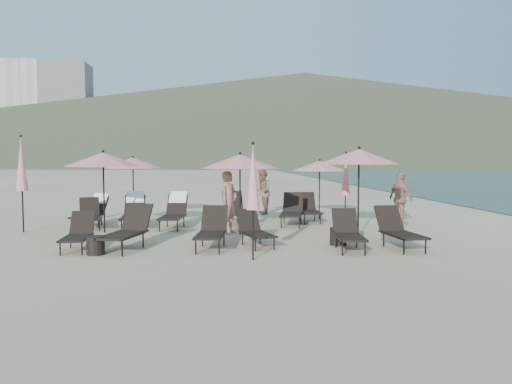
{
  "coord_description": "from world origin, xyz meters",
  "views": [
    {
      "loc": [
        -1.3,
        -11.99,
        2.19
      ],
      "look_at": [
        0.23,
        3.5,
        1.1
      ],
      "focal_mm": 35.0,
      "sensor_mm": 36.0,
      "label": 1
    }
  ],
  "objects": [
    {
      "name": "lounger_3",
      "position": [
        -0.14,
        0.16,
        0.4
      ],
      "size": [
        0.93,
        1.59,
        0.86
      ],
      "rotation": [
        0.0,
        0.0,
        0.26
      ],
      "color": "black",
      "rests_on": "ground"
    },
    {
      "name": "umbrella_open_4",
      "position": [
        2.67,
        5.29,
        1.88
      ],
      "size": [
        1.98,
        1.98,
        2.13
      ],
      "color": "black",
      "rests_on": "ground"
    },
    {
      "name": "lounger_8",
      "position": [
        -2.31,
        3.61,
        0.52
      ],
      "size": [
        0.86,
        1.82,
        1.09
      ],
      "rotation": [
        0.0,
        0.0,
        -0.13
      ],
      "color": "black",
      "rests_on": "ground"
    },
    {
      "name": "lounger_0",
      "position": [
        -4.34,
        0.05,
        0.4
      ],
      "size": [
        0.6,
        1.51,
        0.86
      ],
      "rotation": [
        0.0,
        0.0,
        0.02
      ],
      "color": "black",
      "rests_on": "ground"
    },
    {
      "name": "umbrella_closed_1",
      "position": [
        2.95,
        2.95,
        1.65
      ],
      "size": [
        0.28,
        0.28,
        2.37
      ],
      "color": "black",
      "rests_on": "ground"
    },
    {
      "name": "umbrella_open_2",
      "position": [
        2.9,
        1.48,
        2.21
      ],
      "size": [
        2.32,
        2.32,
        2.5
      ],
      "color": "black",
      "rests_on": "ground"
    },
    {
      "name": "umbrella_open_1",
      "position": [
        -0.37,
        1.99,
        2.07
      ],
      "size": [
        2.17,
        2.17,
        2.34
      ],
      "color": "black",
      "rests_on": "ground"
    },
    {
      "name": "beachgoer_b",
      "position": [
        0.81,
        6.96,
        0.86
      ],
      "size": [
        0.66,
        0.84,
        1.73
      ],
      "primitive_type": "imported",
      "rotation": [
        0.0,
        0.0,
        -1.58
      ],
      "color": "#945F4C",
      "rests_on": "ground"
    },
    {
      "name": "umbrella_closed_0",
      "position": [
        -0.33,
        -1.52,
        1.75
      ],
      "size": [
        0.29,
        0.29,
        2.52
      ],
      "color": "black",
      "rests_on": "ground"
    },
    {
      "name": "volcanic_headland",
      "position": [
        71.37,
        302.62,
        26.49
      ],
      "size": [
        690.0,
        690.0,
        55.0
      ],
      "color": "brown",
      "rests_on": "ground"
    },
    {
      "name": "side_table_0",
      "position": [
        -3.8,
        -0.61,
        0.21
      ],
      "size": [
        0.41,
        0.41,
        0.42
      ],
      "primitive_type": "cylinder",
      "color": "black",
      "rests_on": "ground"
    },
    {
      "name": "lounger_11",
      "position": [
        2.14,
        4.63,
        0.45
      ],
      "size": [
        0.69,
        1.69,
        0.96
      ],
      "rotation": [
        0.0,
        0.0,
        -0.04
      ],
      "color": "black",
      "rests_on": "ground"
    },
    {
      "name": "beachgoer_c",
      "position": [
        4.96,
        3.57,
        0.86
      ],
      "size": [
        0.72,
        1.09,
        1.72
      ],
      "primitive_type": "imported",
      "rotation": [
        0.0,
        0.0,
        1.9
      ],
      "color": "#AB7361",
      "rests_on": "ground"
    },
    {
      "name": "lounger_4",
      "position": [
        2.02,
        -0.57,
        0.43
      ],
      "size": [
        0.78,
        1.66,
        0.92
      ],
      "rotation": [
        0.0,
        0.0,
        -0.11
      ],
      "color": "black",
      "rests_on": "ground"
    },
    {
      "name": "lounger_2",
      "position": [
        -1.19,
        -0.06,
        0.45
      ],
      "size": [
        0.87,
        1.76,
        0.97
      ],
      "rotation": [
        0.0,
        0.0,
        -0.14
      ],
      "color": "black",
      "rests_on": "ground"
    },
    {
      "name": "side_table_1",
      "position": [
        1.95,
        0.06,
        0.22
      ],
      "size": [
        0.43,
        0.43,
        0.43
      ],
      "primitive_type": "cylinder",
      "color": "black",
      "rests_on": "ground"
    },
    {
      "name": "umbrella_open_0",
      "position": [
        -4.27,
        2.72,
        2.12
      ],
      "size": [
        2.23,
        2.23,
        2.4
      ],
      "color": "black",
      "rests_on": "ground"
    },
    {
      "name": "lounger_1",
      "position": [
        -3.19,
        -0.0,
        0.48
      ],
      "size": [
        1.17,
        1.91,
        1.03
      ],
      "rotation": [
        0.0,
        0.0,
        -0.29
      ],
      "color": "black",
      "rests_on": "ground"
    },
    {
      "name": "lounger_5",
      "position": [
        3.29,
        -0.51,
        0.45
      ],
      "size": [
        0.79,
        1.74,
        0.97
      ],
      "rotation": [
        0.0,
        0.0,
        0.09
      ],
      "color": "black",
      "rests_on": "ground"
    },
    {
      "name": "lounger_10",
      "position": [
        1.44,
        3.87,
        0.47
      ],
      "size": [
        1.06,
        1.87,
        1.01
      ],
      "rotation": [
        0.0,
        0.0,
        -0.24
      ],
      "color": "black",
      "rests_on": "ground"
    },
    {
      "name": "umbrella_open_3",
      "position": [
        -3.92,
        6.12,
        1.98
      ],
      "size": [
        2.08,
        2.08,
        2.24
      ],
      "color": "black",
      "rests_on": "ground"
    },
    {
      "name": "lounger_9",
      "position": [
        -0.38,
        4.44,
        0.48
      ],
      "size": [
        0.81,
        1.83,
        1.03
      ],
      "rotation": [
        0.0,
        0.0,
        0.08
      ],
      "color": "black",
      "rests_on": "ground"
    },
    {
      "name": "lounger_6",
      "position": [
        -4.89,
        3.69,
        0.43
      ],
      "size": [
        0.97,
        1.69,
        0.91
      ],
      "rotation": [
        0.0,
        0.0,
        0.24
      ],
      "color": "black",
      "rests_on": "ground"
    },
    {
      "name": "hotel_skyline",
      "position": [
        -93.62,
        271.21,
        24.18
      ],
      "size": [
        109.0,
        82.0,
        55.0
      ],
      "color": "beige",
      "rests_on": "ground"
    },
    {
      "name": "beachgoer_a",
      "position": [
        -0.68,
        2.21,
        0.89
      ],
      "size": [
        0.74,
        0.78,
        1.79
      ],
      "primitive_type": "imported",
      "rotation": [
        0.0,
        0.0,
        0.9
      ],
      "color": "#A76A5A",
      "rests_on": "ground"
    },
    {
      "name": "lounger_7",
      "position": [
        -3.58,
        3.74,
        0.52
      ],
      "size": [
        0.72,
        1.79,
        1.1
      ],
      "rotation": [
        0.0,
        0.0,
        0.04
      ],
      "color": "black",
      "rests_on": "ground"
    },
    {
      "name": "umbrella_closed_2",
      "position": [
        -6.64,
        3.03,
        1.98
      ],
      "size": [
        0.33,
        0.33,
        2.84
      ],
      "color": "black",
      "rests_on": "ground"
    },
    {
      "name": "ground",
      "position": [
        0.0,
        0.0,
        0.0
      ],
      "size": [
        800.0,
        800.0,
        0.0
      ],
      "primitive_type": "plane",
      "color": "#D6BA8C",
      "rests_on": "ground"
    },
    {
      "name": "lounger_12",
      "position": [
        -4.98,
        4.39,
        0.48
      ],
      "size": [
        1.01,
        1.69,
        0.99
      ],
      "rotation": [
        0.0,
        0.0,
        -0.3
      ],
      "color": "black",
      "rests_on": "ground"
    }
  ]
}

